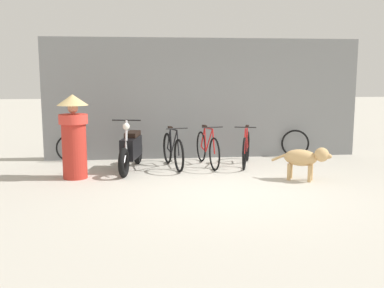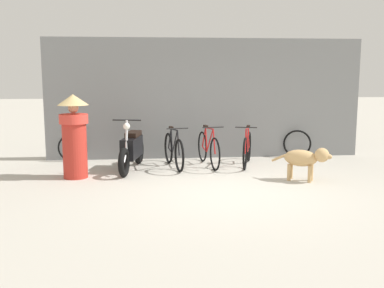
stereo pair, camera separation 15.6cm
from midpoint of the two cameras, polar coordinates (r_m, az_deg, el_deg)
The scene contains 10 objects.
ground_plane at distance 7.84m, azimuth 5.25°, elevation -6.00°, with size 60.00×60.00×0.00m, color #B7B2A5.
shop_wall_back at distance 10.80m, azimuth 2.13°, elevation 5.77°, with size 7.53×0.20×2.84m.
bicycle_0 at distance 9.69m, azimuth -1.89°, elevation -0.85°, with size 0.47×1.66×0.90m.
bicycle_1 at distance 9.87m, azimuth 2.54°, elevation -0.63°, with size 0.46×1.70×0.91m.
bicycle_2 at distance 9.99m, azimuth 7.46°, elevation -0.62°, with size 0.60×1.61×0.90m.
motorcycle at distance 9.50m, azimuth -7.19°, elevation -0.70°, with size 0.61×1.91×1.11m.
stray_dog at distance 8.73m, azimuth 14.70°, elevation -1.78°, with size 1.02×0.68×0.66m.
person_in_robes at distance 8.93m, azimuth -14.24°, elevation 1.29°, with size 0.68×0.68×1.63m.
spare_tire_left at distance 10.72m, azimuth -14.63°, elevation -0.47°, with size 0.64×0.06×0.64m.
spare_tire_right at distance 11.19m, azimuth 13.60°, elevation 0.04°, with size 0.66×0.23×0.67m.
Camera 2 is at (-1.36, -7.45, 2.01)m, focal length 42.00 mm.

